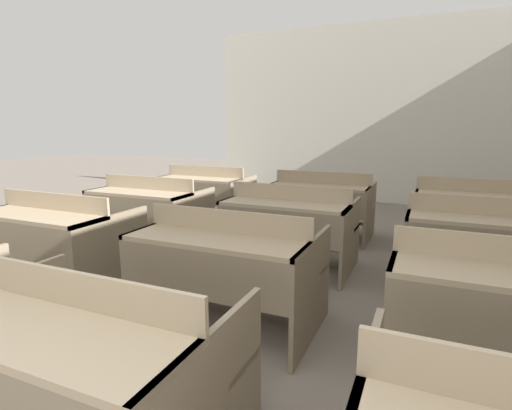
{
  "coord_description": "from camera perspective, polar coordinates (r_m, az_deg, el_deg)",
  "views": [
    {
      "loc": [
        0.99,
        0.16,
        1.33
      ],
      "look_at": [
        -0.29,
        3.08,
        0.71
      ],
      "focal_mm": 28.0,
      "sensor_mm": 36.0,
      "label": 1
    }
  ],
  "objects": [
    {
      "name": "bench_back_right",
      "position": [
        4.8,
        28.63,
        -1.01
      ],
      "size": [
        1.16,
        0.81,
        0.8
      ],
      "color": "#7D6D56",
      "rests_on": "ground_plane"
    },
    {
      "name": "bench_second_center",
      "position": [
        2.68,
        -4.06,
        -8.44
      ],
      "size": [
        1.16,
        0.81,
        0.8
      ],
      "color": "#796A53",
      "rests_on": "ground_plane"
    },
    {
      "name": "bench_front_center",
      "position": [
        1.81,
        -23.88,
        -19.62
      ],
      "size": [
        1.16,
        0.81,
        0.8
      ],
      "color": "#82735C",
      "rests_on": "ground_plane"
    },
    {
      "name": "bench_back_center",
      "position": [
        4.89,
        9.36,
        0.44
      ],
      "size": [
        1.16,
        0.81,
        0.8
      ],
      "color": "#796952",
      "rests_on": "ground_plane"
    },
    {
      "name": "bench_third_right",
      "position": [
        3.62,
        29.83,
        -4.72
      ],
      "size": [
        1.16,
        0.81,
        0.8
      ],
      "color": "#7C6D56",
      "rests_on": "ground_plane"
    },
    {
      "name": "bench_second_left",
      "position": [
        3.7,
        -26.55,
        -4.06
      ],
      "size": [
        1.16,
        0.81,
        0.8
      ],
      "color": "#7A6B54",
      "rests_on": "ground_plane"
    },
    {
      "name": "bench_back_left",
      "position": [
        5.54,
        -7.26,
        1.74
      ],
      "size": [
        1.16,
        0.81,
        0.8
      ],
      "color": "#83745D",
      "rests_on": "ground_plane"
    },
    {
      "name": "bench_second_right",
      "position": [
        2.45,
        32.55,
        -12.17
      ],
      "size": [
        1.16,
        0.81,
        0.8
      ],
      "color": "#7D6E57",
      "rests_on": "ground_plane"
    },
    {
      "name": "bench_third_left",
      "position": [
        4.53,
        -15.04,
        -0.65
      ],
      "size": [
        1.16,
        0.81,
        0.8
      ],
      "color": "#80715A",
      "rests_on": "ground_plane"
    },
    {
      "name": "wall_back",
      "position": [
        7.4,
        16.3,
        12.29
      ],
      "size": [
        5.73,
        0.06,
        3.07
      ],
      "color": "beige",
      "rests_on": "ground_plane"
    },
    {
      "name": "bench_third_center",
      "position": [
        3.77,
        4.79,
        -2.63
      ],
      "size": [
        1.16,
        0.81,
        0.8
      ],
      "color": "#82725B",
      "rests_on": "ground_plane"
    }
  ]
}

